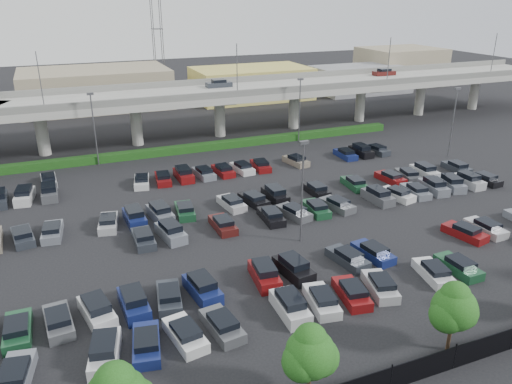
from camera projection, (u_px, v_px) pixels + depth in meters
ground at (268, 210)px, 56.46m from camera, size 280.00×280.00×0.00m
overpass at (188, 98)px, 81.23m from camera, size 150.00×13.00×15.80m
hedge at (204, 147)px, 77.71m from camera, size 66.00×1.60×1.10m
fence at (442, 362)px, 32.08m from camera, size 70.00×0.10×2.00m
tree_row at (441, 312)px, 32.63m from camera, size 65.07×3.66×5.94m
parked_cars at (267, 222)px, 52.29m from camera, size 63.05×41.65×1.67m
light_poles at (227, 157)px, 54.39m from camera, size 66.90×48.38×10.30m
distant_buildings at (209, 84)px, 112.47m from camera, size 138.00×24.00×9.00m
comm_tower at (157, 26)px, 115.54m from camera, size 2.40×2.40×30.00m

